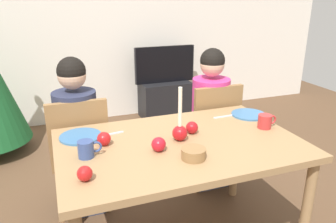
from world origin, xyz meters
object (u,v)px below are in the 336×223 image
(dining_table, at_px, (180,155))
(tv_stand, at_px, (165,99))
(apple_near_candle, at_px, (192,128))
(mug_right, at_px, (265,121))
(chair_right, at_px, (211,129))
(apple_far_edge, at_px, (159,144))
(candle_centerpiece, at_px, (180,130))
(bowl_walnuts, at_px, (194,154))
(apple_by_left_plate, at_px, (85,174))
(person_right_child, at_px, (210,121))
(chair_left, at_px, (80,149))
(tv, at_px, (165,64))
(plate_right, at_px, (249,114))
(plate_left, at_px, (81,136))
(apple_by_right_mug, at_px, (104,139))
(person_left_child, at_px, (78,140))
(mug_left, at_px, (87,149))

(dining_table, distance_m, tv_stand, 2.45)
(apple_near_candle, bearing_deg, mug_right, -9.67)
(dining_table, height_order, chair_right, chair_right)
(chair_right, distance_m, apple_far_edge, 1.00)
(tv_stand, bearing_deg, chair_right, -96.78)
(candle_centerpiece, height_order, bowl_walnuts, candle_centerpiece)
(chair_right, xyz_separation_m, apple_far_edge, (-0.68, -0.68, 0.28))
(apple_by_left_plate, distance_m, apple_far_edge, 0.45)
(chair_right, bearing_deg, person_right_child, 90.00)
(dining_table, xyz_separation_m, chair_left, (-0.53, 0.61, -0.15))
(tv, bearing_deg, bowl_walnuts, -106.43)
(plate_right, bearing_deg, apple_near_candle, -163.39)
(plate_left, bearing_deg, bowl_walnuts, -42.48)
(chair_right, xyz_separation_m, person_right_child, (0.00, 0.03, 0.06))
(bowl_walnuts, bearing_deg, tv, 73.57)
(plate_left, height_order, mug_right, mug_right)
(tv, bearing_deg, candle_centerpiece, -107.60)
(chair_left, xyz_separation_m, plate_left, (-0.01, -0.34, 0.24))
(apple_far_edge, bearing_deg, candle_centerpiece, 29.39)
(plate_right, height_order, apple_by_right_mug, apple_by_right_mug)
(plate_left, bearing_deg, apple_near_candle, -15.12)
(person_right_child, bearing_deg, chair_left, -178.25)
(mug_right, distance_m, apple_far_edge, 0.75)
(candle_centerpiece, bearing_deg, apple_by_right_mug, 168.63)
(dining_table, distance_m, apple_by_left_plate, 0.63)
(dining_table, xyz_separation_m, mug_right, (0.59, 0.01, 0.13))
(tv_stand, distance_m, plate_right, 2.13)
(tv_stand, xyz_separation_m, tv, (-0.00, 0.00, 0.47))
(candle_centerpiece, bearing_deg, person_right_child, 49.86)
(chair_right, xyz_separation_m, candle_centerpiece, (-0.52, -0.59, 0.30))
(plate_right, bearing_deg, chair_right, 104.71)
(bowl_walnuts, distance_m, apple_by_left_plate, 0.56)
(person_right_child, bearing_deg, mug_right, -84.36)
(plate_left, bearing_deg, apple_far_edge, -41.28)
(tv, bearing_deg, apple_by_right_mug, -117.70)
(tv, height_order, mug_right, tv)
(person_left_child, relative_size, tv, 1.48)
(candle_centerpiece, bearing_deg, dining_table, -109.87)
(chair_right, height_order, tv, tv)
(chair_left, distance_m, apple_far_edge, 0.82)
(mug_left, distance_m, apple_by_right_mug, 0.16)
(chair_right, bearing_deg, chair_left, 180.00)
(apple_far_edge, bearing_deg, plate_left, 138.72)
(plate_right, relative_size, bowl_walnuts, 1.86)
(person_right_child, bearing_deg, mug_left, -148.69)
(bowl_walnuts, height_order, apple_by_right_mug, apple_by_right_mug)
(dining_table, bearing_deg, apple_by_right_mug, 165.73)
(dining_table, xyz_separation_m, chair_right, (0.53, 0.61, -0.15))
(chair_right, xyz_separation_m, apple_by_right_mug, (-0.95, -0.50, 0.28))
(tv_stand, relative_size, apple_far_edge, 7.97)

